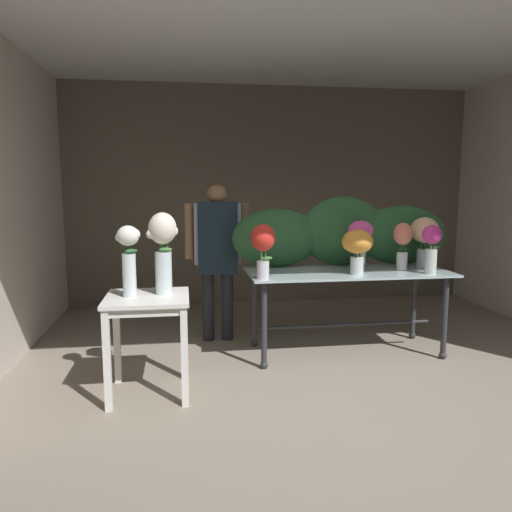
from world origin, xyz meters
TOP-DOWN VIEW (x-y plane):
  - ground_plane at (0.00, 1.92)m, footprint 8.45×8.45m
  - wall_back at (0.00, 3.84)m, footprint 5.48×0.12m
  - wall_left at (-2.74, 1.92)m, footprint 0.12×3.96m
  - ceiling_slab at (0.00, 1.92)m, footprint 5.60×3.96m
  - display_table_glass at (0.32, 1.62)m, footprint 1.86×0.81m
  - side_table_white at (-1.45, 0.94)m, footprint 0.61×0.60m
  - florist at (-0.85, 2.18)m, footprint 0.64×0.24m
  - foliage_backdrop at (0.37, 1.91)m, footprint 2.17×0.27m
  - vase_fuchsia_hydrangea at (0.45, 1.66)m, footprint 0.23×0.23m
  - vase_scarlet_roses at (-0.52, 1.32)m, footprint 0.21×0.21m
  - vase_peach_freesia at (1.10, 1.68)m, footprint 0.27×0.27m
  - vase_magenta_ranunculus at (1.00, 1.35)m, footprint 0.18×0.17m
  - vase_sunset_anemones at (0.34, 1.42)m, footprint 0.27×0.27m
  - vase_coral_tulips at (0.84, 1.58)m, footprint 0.18×0.18m
  - vase_white_roses_tall at (-1.57, 0.94)m, footprint 0.18×0.16m
  - vase_cream_lisianthus_tall at (-1.33, 1.00)m, footprint 0.24×0.21m

SIDE VIEW (x-z plane):
  - ground_plane at x=0.00m, z-range 0.00..0.00m
  - side_table_white at x=-1.45m, z-range 0.27..1.03m
  - display_table_glass at x=0.32m, z-range 0.26..1.06m
  - florist at x=-0.85m, z-range 0.19..1.79m
  - vase_magenta_ranunculus at x=1.00m, z-range 0.83..1.26m
  - vase_sunset_anemones at x=0.34m, z-range 0.85..1.25m
  - vase_coral_tulips at x=0.84m, z-range 0.84..1.28m
  - vase_white_roses_tall at x=-1.57m, z-range 0.80..1.32m
  - vase_scarlet_roses at x=-0.52m, z-range 0.85..1.32m
  - vase_fuchsia_hydrangea at x=0.45m, z-range 0.86..1.32m
  - foliage_backdrop at x=0.37m, z-range 0.76..1.44m
  - vase_peach_freesia at x=1.10m, z-range 0.86..1.34m
  - vase_cream_lisianthus_tall at x=-1.33m, z-range 0.81..1.43m
  - wall_back at x=0.00m, z-range 0.00..2.86m
  - wall_left at x=-2.74m, z-range 0.00..2.86m
  - ceiling_slab at x=0.00m, z-range 2.86..2.98m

